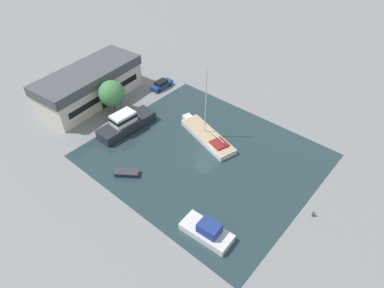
% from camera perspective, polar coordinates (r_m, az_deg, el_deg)
% --- Properties ---
extents(ground_plane, '(440.00, 440.00, 0.00)m').
position_cam_1_polar(ground_plane, '(54.01, 2.02, -1.94)').
color(ground_plane, gray).
extents(water_canal, '(29.04, 33.42, 0.01)m').
position_cam_1_polar(water_canal, '(54.00, 2.02, -1.93)').
color(water_canal, '#23383D').
rests_on(water_canal, ground).
extents(warehouse_building, '(21.03, 10.15, 6.38)m').
position_cam_1_polar(warehouse_building, '(67.65, -16.69, 9.40)').
color(warehouse_building, beige).
rests_on(warehouse_building, ground).
extents(quay_tree_near_building, '(4.65, 4.65, 6.41)m').
position_cam_1_polar(quay_tree_near_building, '(62.40, -13.24, 8.20)').
color(quay_tree_near_building, brown).
rests_on(quay_tree_near_building, ground).
extents(parked_car, '(4.80, 1.79, 1.65)m').
position_cam_1_polar(parked_car, '(70.07, -5.07, 9.89)').
color(parked_car, navy).
rests_on(parked_car, ground).
extents(sailboat_moored, '(6.25, 12.73, 12.59)m').
position_cam_1_polar(sailboat_moored, '(56.86, 2.57, 1.41)').
color(sailboat_moored, white).
rests_on(sailboat_moored, water_canal).
extents(motor_cruiser, '(10.65, 3.91, 3.44)m').
position_cam_1_polar(motor_cruiser, '(59.42, -10.96, 3.39)').
color(motor_cruiser, '#23282D').
rests_on(motor_cruiser, water_canal).
extents(small_dinghy, '(3.28, 3.74, 0.69)m').
position_cam_1_polar(small_dinghy, '(51.65, -10.82, -4.74)').
color(small_dinghy, '#19234C').
rests_on(small_dinghy, water_canal).
extents(cabin_boat, '(3.31, 6.81, 2.42)m').
position_cam_1_polar(cabin_boat, '(43.64, 2.56, -14.30)').
color(cabin_boat, silver).
rests_on(cabin_boat, water_canal).
extents(mooring_bollard, '(0.38, 0.38, 0.76)m').
position_cam_1_polar(mooring_bollard, '(48.43, 19.59, -10.92)').
color(mooring_bollard, '#47474C').
rests_on(mooring_bollard, ground).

